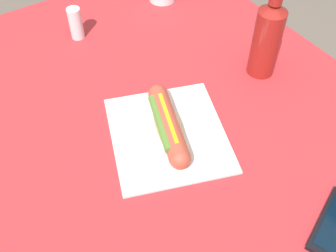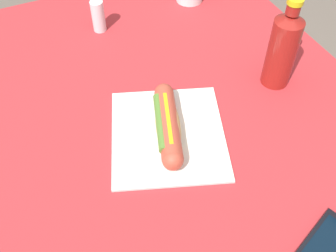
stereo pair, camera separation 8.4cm
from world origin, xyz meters
name	(u,v)px [view 2 (the right image)]	position (x,y,z in m)	size (l,w,h in m)	color
ground_plane	(175,248)	(0.00, 0.00, 0.00)	(6.00, 6.00, 0.00)	#6B6056
dining_table	(179,146)	(0.00, 0.00, 0.61)	(1.21, 0.91, 0.73)	brown
paper_wrapper	(168,134)	(-0.05, 0.05, 0.74)	(0.27, 0.24, 0.01)	white
hot_dog	(168,125)	(-0.05, 0.05, 0.77)	(0.22, 0.11, 0.05)	tan
cell_phone	(325,249)	(-0.40, -0.09, 0.74)	(0.12, 0.16, 0.01)	black
soda_bottle	(283,48)	(0.00, -0.26, 0.83)	(0.07, 0.07, 0.23)	maroon
salt_shaker	(98,16)	(0.38, 0.07, 0.78)	(0.04, 0.04, 0.09)	silver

